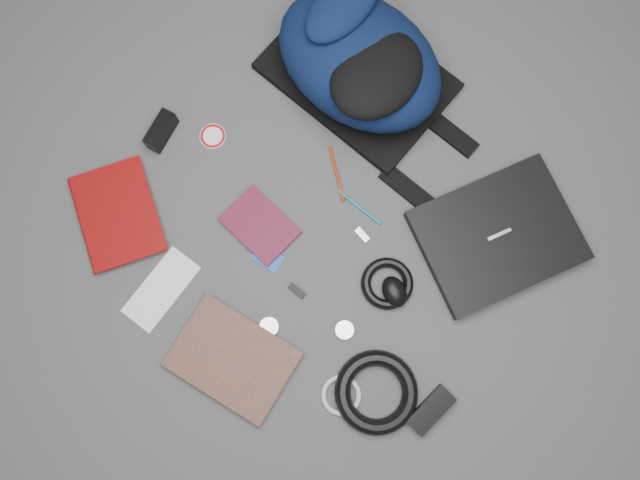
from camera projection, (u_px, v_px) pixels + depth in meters
ground at (320, 241)px, 1.62m from camera, size 4.00×4.00×0.00m
backpack at (360, 60)px, 1.60m from camera, size 0.45×0.58×0.22m
laptop at (497, 236)px, 1.61m from camera, size 0.45×0.39×0.04m
textbook_red at (81, 227)px, 1.62m from camera, size 0.27×0.32×0.03m
comic_book at (210, 396)px, 1.54m from camera, size 0.30×0.34×0.02m
envelope at (161, 289)px, 1.60m from camera, size 0.23×0.15×0.00m
dvd_case at (260, 226)px, 1.62m from camera, size 0.15×0.20×0.01m
compact_camera at (161, 131)px, 1.65m from camera, size 0.11×0.08×0.06m
sticker_disc at (213, 136)px, 1.67m from camera, size 0.09×0.09×0.00m
pen_teal at (359, 207)px, 1.64m from camera, size 0.04×0.14×0.01m
pen_red at (337, 174)px, 1.65m from camera, size 0.07×0.14×0.01m
id_badge at (268, 258)px, 1.61m from camera, size 0.07×0.09×0.00m
usb_black at (297, 291)px, 1.59m from camera, size 0.03×0.05×0.01m
usb_silver at (362, 235)px, 1.62m from camera, size 0.02×0.04×0.01m
mouse at (394, 292)px, 1.58m from camera, size 0.08×0.10×0.04m
headphone_left at (269, 327)px, 1.58m from camera, size 0.05×0.05×0.01m
headphone_right at (345, 330)px, 1.57m from camera, size 0.05×0.05×0.01m
cable_coil at (387, 283)px, 1.59m from camera, size 0.14×0.14×0.03m
power_brick at (431, 410)px, 1.53m from camera, size 0.13×0.07×0.03m
power_cord_coil at (376, 392)px, 1.53m from camera, size 0.25×0.25×0.04m
white_cable_coil at (341, 395)px, 1.54m from camera, size 0.12×0.12×0.01m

